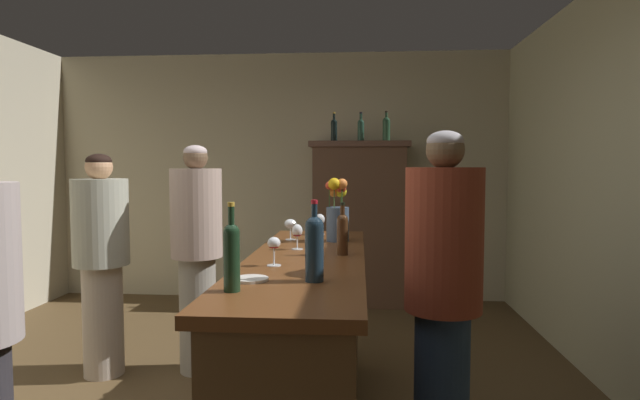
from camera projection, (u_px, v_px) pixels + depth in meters
name	position (u px, v px, depth m)	size (l,w,h in m)	color
wall_back	(280.00, 177.00, 5.83)	(5.12, 0.12, 2.73)	#C1B696
bar_counter	(306.00, 349.00, 2.76)	(0.62, 2.21, 1.00)	brown
display_cabinet	(359.00, 220.00, 5.49)	(1.05, 0.42, 1.75)	brown
wine_bottle_riesling	(342.00, 232.00, 2.78)	(0.06, 0.06, 0.29)	#412614
wine_bottle_malbec	(232.00, 253.00, 1.96)	(0.06, 0.06, 0.34)	#18311D
wine_bottle_chardonnay	(314.00, 245.00, 2.14)	(0.08, 0.08, 0.34)	#1A2D3B
wine_glass_front	(290.00, 225.00, 3.36)	(0.08, 0.08, 0.14)	white
wine_glass_mid	(320.00, 221.00, 3.63)	(0.07, 0.07, 0.15)	white
wine_glass_rear	(297.00, 232.00, 2.97)	(0.07, 0.07, 0.15)	white
wine_glass_spare	(274.00, 245.00, 2.47)	(0.07, 0.07, 0.14)	white
flower_arrangement	(338.00, 214.00, 3.30)	(0.15, 0.16, 0.41)	#3F5168
cheese_plate	(251.00, 279.00, 2.16)	(0.15, 0.15, 0.01)	white
display_bottle_left	(334.00, 129.00, 5.45)	(0.07, 0.07, 0.31)	black
display_bottle_midleft	(361.00, 129.00, 5.43)	(0.07, 0.07, 0.31)	#244535
display_bottle_center	(386.00, 128.00, 5.41)	(0.08, 0.08, 0.32)	#264930
patron_by_cabinet	(197.00, 249.00, 3.69)	(0.36, 0.36, 1.63)	#9B9588
patron_redhead	(101.00, 256.00, 3.63)	(0.38, 0.38, 1.57)	#B6A697
bartender	(443.00, 295.00, 2.34)	(0.35, 0.35, 1.64)	#233450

